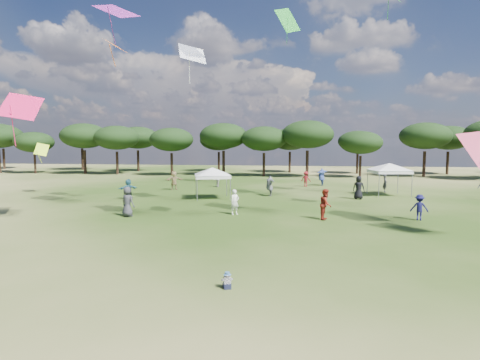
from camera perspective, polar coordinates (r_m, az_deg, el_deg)
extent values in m
plane|color=#2E4615|center=(11.18, -1.68, -19.04)|extent=(140.00, 140.00, 0.00)
cylinder|color=black|center=(67.41, -27.13, 2.08)|extent=(0.33, 0.33, 2.92)
ellipsoid|color=black|center=(67.34, -27.25, 4.81)|extent=(5.67, 5.67, 3.06)
cylinder|color=black|center=(63.37, -21.18, 2.39)|extent=(0.40, 0.40, 3.49)
ellipsoid|color=black|center=(63.32, -21.30, 5.87)|extent=(6.79, 6.79, 3.66)
cylinder|color=black|center=(60.79, -17.06, 2.33)|extent=(0.38, 0.38, 3.32)
ellipsoid|color=black|center=(60.73, -17.15, 5.76)|extent=(6.44, 6.44, 3.47)
cylinder|color=black|center=(57.08, -9.68, 2.22)|extent=(0.36, 0.36, 3.14)
ellipsoid|color=black|center=(57.00, -9.73, 5.69)|extent=(6.11, 6.11, 3.29)
cylinder|color=black|center=(56.83, -2.35, 2.44)|extent=(0.40, 0.40, 3.46)
ellipsoid|color=black|center=(56.76, -2.36, 6.28)|extent=(6.73, 6.73, 3.63)
cylinder|color=black|center=(54.92, 3.41, 2.20)|extent=(0.37, 0.37, 3.21)
ellipsoid|color=black|center=(54.84, 3.43, 5.88)|extent=(6.24, 6.24, 3.36)
cylinder|color=black|center=(54.31, 9.53, 2.28)|extent=(0.41, 0.41, 3.56)
ellipsoid|color=black|center=(54.25, 9.59, 6.41)|extent=(6.91, 6.91, 3.73)
cylinder|color=black|center=(55.30, 16.72, 1.83)|extent=(0.33, 0.33, 2.88)
ellipsoid|color=black|center=(55.20, 16.81, 5.12)|extent=(5.60, 5.60, 3.02)
cylinder|color=black|center=(59.64, 24.72, 2.08)|extent=(0.39, 0.39, 3.44)
ellipsoid|color=black|center=(59.57, 24.86, 5.71)|extent=(6.69, 6.69, 3.60)
cylinder|color=black|center=(81.53, -30.55, 2.62)|extent=(0.41, 0.41, 3.56)
ellipsoid|color=black|center=(81.48, -30.68, 5.37)|extent=(6.92, 6.92, 3.73)
cylinder|color=black|center=(73.03, -21.49, 2.78)|extent=(0.41, 0.41, 3.62)
ellipsoid|color=black|center=(72.99, -21.60, 5.90)|extent=(7.03, 7.03, 3.79)
cylinder|color=black|center=(66.59, -14.28, 2.66)|extent=(0.39, 0.39, 3.37)
ellipsoid|color=black|center=(66.53, -14.35, 5.85)|extent=(6.54, 6.54, 3.53)
cylinder|color=black|center=(64.59, -3.03, 2.63)|extent=(0.36, 0.36, 3.11)
ellipsoid|color=black|center=(64.52, -3.04, 5.67)|extent=(6.05, 6.05, 3.26)
cylinder|color=black|center=(62.64, 7.09, 2.55)|extent=(0.37, 0.37, 3.20)
ellipsoid|color=black|center=(62.57, 7.13, 5.77)|extent=(6.21, 6.21, 3.35)
cylinder|color=black|center=(62.13, 16.34, 2.26)|extent=(0.34, 0.34, 2.99)
ellipsoid|color=black|center=(62.05, 16.42, 5.29)|extent=(5.81, 5.81, 3.13)
cylinder|color=black|center=(65.62, 27.41, 2.16)|extent=(0.38, 0.38, 3.31)
ellipsoid|color=black|center=(65.56, 27.55, 5.34)|extent=(6.43, 6.43, 3.47)
cylinder|color=gray|center=(31.81, -6.12, -1.31)|extent=(0.06, 0.06, 1.89)
cylinder|color=gray|center=(32.02, -1.39, -1.24)|extent=(0.06, 0.06, 1.89)
cylinder|color=gray|center=(34.44, -6.28, -0.80)|extent=(0.06, 0.06, 1.89)
cylinder|color=gray|center=(34.63, -1.91, -0.74)|extent=(0.06, 0.06, 1.89)
cube|color=white|center=(33.11, -3.93, 0.53)|extent=(3.47, 3.47, 0.25)
pyramid|color=white|center=(33.06, -3.94, 1.78)|extent=(5.48, 5.48, 0.60)
cylinder|color=gray|center=(35.49, 19.15, -0.67)|extent=(0.06, 0.06, 2.16)
cylinder|color=gray|center=(36.58, 23.25, -0.63)|extent=(0.06, 0.06, 2.16)
cylinder|color=gray|center=(38.11, 17.67, -0.23)|extent=(0.06, 0.06, 2.16)
cylinder|color=gray|center=(39.12, 21.54, -0.21)|extent=(0.06, 0.06, 2.16)
cube|color=white|center=(37.21, 20.45, 1.15)|extent=(3.41, 3.41, 0.25)
pyramid|color=white|center=(37.17, 20.49, 2.26)|extent=(5.94, 5.94, 0.60)
cube|color=#151931|center=(13.13, -1.82, -14.83)|extent=(0.29, 0.29, 0.17)
cube|color=#151931|center=(13.28, -2.28, -14.77)|extent=(0.15, 0.22, 0.09)
cube|color=#151931|center=(13.31, -1.60, -14.73)|extent=(0.15, 0.22, 0.09)
cube|color=white|center=(13.06, -1.82, -14.04)|extent=(0.25, 0.22, 0.23)
cylinder|color=white|center=(13.10, -2.48, -13.99)|extent=(0.14, 0.23, 0.14)
cylinder|color=white|center=(13.14, -1.25, -13.92)|extent=(0.14, 0.23, 0.14)
sphere|color=#E0B293|center=(13.01, -1.82, -13.40)|extent=(0.15, 0.15, 0.15)
cone|color=#5192BD|center=(13.00, -1.82, -13.25)|extent=(0.26, 0.26, 0.03)
cylinder|color=#5192BD|center=(12.99, -1.82, -13.10)|extent=(0.17, 0.17, 0.07)
imported|color=maroon|center=(24.58, 12.09, -3.39)|extent=(0.88, 1.03, 1.86)
imported|color=black|center=(34.05, 16.52, -1.04)|extent=(1.07, 0.86, 1.91)
imported|color=#343439|center=(25.99, -15.70, -2.99)|extent=(1.07, 0.89, 1.87)
imported|color=#BBB6B0|center=(41.81, -3.33, 0.13)|extent=(0.94, 1.00, 1.64)
imported|color=#977E52|center=(39.71, -9.35, -0.04)|extent=(1.74, 1.45, 1.87)
imported|color=white|center=(25.74, -0.74, -3.16)|extent=(0.70, 0.67, 1.62)
imported|color=#4F5055|center=(34.67, 4.24, -0.86)|extent=(1.24, 2.22, 1.74)
imported|color=navy|center=(43.94, 11.52, 0.45)|extent=(1.66, 2.35, 1.90)
imported|color=#34343A|center=(39.70, 19.93, -0.45)|extent=(0.51, 0.67, 1.65)
imported|color=#17164D|center=(26.13, 24.16, -3.57)|extent=(1.10, 0.78, 1.55)
imported|color=maroon|center=(42.63, 9.36, 0.15)|extent=(1.19, 0.95, 1.61)
imported|color=#24586C|center=(33.76, -15.60, -1.27)|extent=(1.48, 1.42, 1.68)
plane|color=#83207F|center=(27.83, -17.18, 21.98)|extent=(2.91, 2.57, 1.69)
plane|color=white|center=(22.62, -6.84, 17.43)|extent=(2.11, 2.23, 1.40)
plane|color=#1B8A25|center=(41.47, 6.77, 21.63)|extent=(2.91, 2.00, 2.97)
plane|color=orange|center=(31.27, -17.31, 17.77)|extent=(1.95, 2.27, 1.16)
plane|color=#CCFF1A|center=(39.96, -26.38, 3.91)|extent=(1.37, 1.47, 1.29)
plane|color=#DF1A56|center=(25.97, -28.68, 9.18)|extent=(2.78, 2.82, 1.80)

